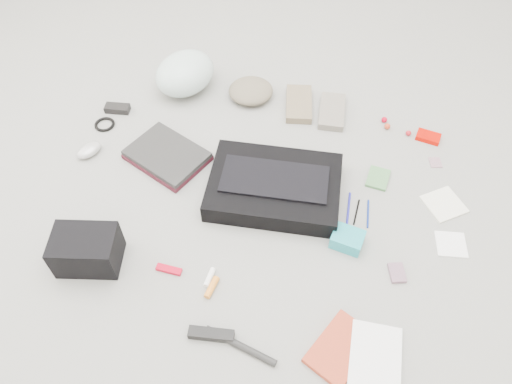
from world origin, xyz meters
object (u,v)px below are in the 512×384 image
(messenger_bag, at_px, (274,187))
(camera_bag, at_px, (87,250))
(laptop, at_px, (167,154))
(bike_helmet, at_px, (185,73))
(book_red, at_px, (340,349))
(accordion_wallet, at_px, (347,239))

(messenger_bag, height_order, camera_bag, camera_bag)
(laptop, bearing_deg, camera_bag, -76.44)
(messenger_bag, relative_size, laptop, 1.64)
(messenger_bag, xyz_separation_m, bike_helmet, (-0.56, 0.49, 0.05))
(camera_bag, bearing_deg, laptop, 67.78)
(messenger_bag, distance_m, book_red, 0.66)
(bike_helmet, bearing_deg, camera_bag, -65.52)
(book_red, bearing_deg, accordion_wallet, 120.53)
(messenger_bag, relative_size, accordion_wallet, 4.50)
(accordion_wallet, bearing_deg, bike_helmet, 150.79)
(camera_bag, height_order, book_red, camera_bag)
(messenger_bag, bearing_deg, book_red, -63.71)
(bike_helmet, bearing_deg, accordion_wallet, -12.83)
(messenger_bag, xyz_separation_m, accordion_wallet, (0.31, -0.15, -0.01))
(messenger_bag, distance_m, accordion_wallet, 0.35)
(laptop, height_order, accordion_wallet, accordion_wallet)
(accordion_wallet, bearing_deg, book_red, -75.78)
(camera_bag, distance_m, book_red, 0.91)
(messenger_bag, relative_size, bike_helmet, 1.69)
(messenger_bag, xyz_separation_m, camera_bag, (-0.54, -0.48, 0.03))
(laptop, relative_size, accordion_wallet, 2.74)
(book_red, distance_m, accordion_wallet, 0.40)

